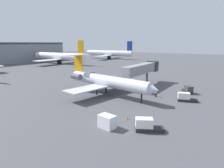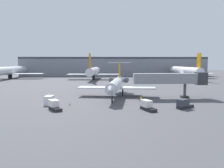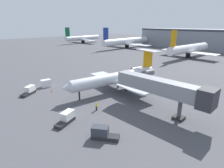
{
  "view_description": "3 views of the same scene",
  "coord_description": "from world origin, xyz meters",
  "px_view_note": "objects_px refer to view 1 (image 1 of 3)",
  "views": [
    {
      "loc": [
        -40.07,
        -28.23,
        12.28
      ],
      "look_at": [
        -4.06,
        -3.6,
        3.09
      ],
      "focal_mm": 31.33,
      "sensor_mm": 36.0,
      "label": 1
    },
    {
      "loc": [
        -6.2,
        -61.02,
        9.23
      ],
      "look_at": [
        -4.35,
        -3.49,
        3.62
      ],
      "focal_mm": 36.07,
      "sensor_mm": 36.0,
      "label": 2
    },
    {
      "loc": [
        27.33,
        -32.52,
        15.92
      ],
      "look_at": [
        -2.49,
        -3.49,
        2.43
      ],
      "focal_mm": 29.89,
      "sensor_mm": 36.0,
      "label": 3
    }
  ],
  "objects_px": {
    "baggage_tug_lead": "(188,90)",
    "parked_airliner_east_end": "(109,53)",
    "baggage_tug_trailing": "(185,98)",
    "baggage_tug_spare": "(147,125)",
    "regional_jet": "(105,80)",
    "traffic_cone_near": "(127,118)",
    "cargo_container_uld": "(107,122)",
    "jet_bridge": "(143,69)",
    "parked_airliner_east_mid": "(59,56)",
    "ground_crew_marshaller": "(156,93)"
  },
  "relations": [
    {
      "from": "regional_jet",
      "to": "baggage_tug_lead",
      "type": "distance_m",
      "value": 20.92
    },
    {
      "from": "baggage_tug_lead",
      "to": "traffic_cone_near",
      "type": "distance_m",
      "value": 23.71
    },
    {
      "from": "traffic_cone_near",
      "to": "parked_airliner_east_end",
      "type": "relative_size",
      "value": 0.01
    },
    {
      "from": "jet_bridge",
      "to": "cargo_container_uld",
      "type": "height_order",
      "value": "jet_bridge"
    },
    {
      "from": "parked_airliner_east_mid",
      "to": "baggage_tug_trailing",
      "type": "bearing_deg",
      "value": -114.1
    },
    {
      "from": "parked_airliner_east_end",
      "to": "traffic_cone_near",
      "type": "bearing_deg",
      "value": -143.48
    },
    {
      "from": "cargo_container_uld",
      "to": "parked_airliner_east_mid",
      "type": "distance_m",
      "value": 95.34
    },
    {
      "from": "ground_crew_marshaller",
      "to": "baggage_tug_spare",
      "type": "bearing_deg",
      "value": -161.99
    },
    {
      "from": "jet_bridge",
      "to": "parked_airliner_east_end",
      "type": "height_order",
      "value": "parked_airliner_east_end"
    },
    {
      "from": "baggage_tug_lead",
      "to": "cargo_container_uld",
      "type": "distance_m",
      "value": 28.29
    },
    {
      "from": "regional_jet",
      "to": "baggage_tug_lead",
      "type": "xyz_separation_m",
      "value": [
        12.64,
        -16.46,
        -2.62
      ]
    },
    {
      "from": "ground_crew_marshaller",
      "to": "baggage_tug_trailing",
      "type": "relative_size",
      "value": 0.4
    },
    {
      "from": "jet_bridge",
      "to": "cargo_container_uld",
      "type": "bearing_deg",
      "value": -163.92
    },
    {
      "from": "baggage_tug_lead",
      "to": "regional_jet",
      "type": "bearing_deg",
      "value": 127.53
    },
    {
      "from": "baggage_tug_spare",
      "to": "regional_jet",
      "type": "bearing_deg",
      "value": 52.61
    },
    {
      "from": "jet_bridge",
      "to": "baggage_tug_lead",
      "type": "xyz_separation_m",
      "value": [
        -2.0,
        -13.37,
        -4.11
      ]
    },
    {
      "from": "cargo_container_uld",
      "to": "baggage_tug_lead",
      "type": "bearing_deg",
      "value": -9.68
    },
    {
      "from": "jet_bridge",
      "to": "ground_crew_marshaller",
      "type": "xyz_separation_m",
      "value": [
        -9.74,
        -8.06,
        -4.09
      ]
    },
    {
      "from": "baggage_tug_lead",
      "to": "parked_airliner_east_end",
      "type": "xyz_separation_m",
      "value": [
        76.71,
        78.12,
        3.53
      ]
    },
    {
      "from": "regional_jet",
      "to": "cargo_container_uld",
      "type": "relative_size",
      "value": 10.48
    },
    {
      "from": "parked_airliner_east_mid",
      "to": "baggage_tug_lead",
      "type": "bearing_deg",
      "value": -109.81
    },
    {
      "from": "parked_airliner_east_mid",
      "to": "parked_airliner_east_end",
      "type": "xyz_separation_m",
      "value": [
        47.52,
        -2.93,
        -0.03
      ]
    },
    {
      "from": "regional_jet",
      "to": "parked_airliner_east_mid",
      "type": "relative_size",
      "value": 0.72
    },
    {
      "from": "jet_bridge",
      "to": "baggage_tug_trailing",
      "type": "height_order",
      "value": "jet_bridge"
    },
    {
      "from": "traffic_cone_near",
      "to": "parked_airliner_east_end",
      "type": "bearing_deg",
      "value": 36.52
    },
    {
      "from": "baggage_tug_spare",
      "to": "parked_airliner_east_end",
      "type": "relative_size",
      "value": 0.11
    },
    {
      "from": "baggage_tug_lead",
      "to": "parked_airliner_east_mid",
      "type": "relative_size",
      "value": 0.1
    },
    {
      "from": "parked_airliner_east_mid",
      "to": "parked_airliner_east_end",
      "type": "distance_m",
      "value": 47.61
    },
    {
      "from": "regional_jet",
      "to": "baggage_tug_trailing",
      "type": "distance_m",
      "value": 18.63
    },
    {
      "from": "jet_bridge",
      "to": "traffic_cone_near",
      "type": "distance_m",
      "value": 27.43
    },
    {
      "from": "regional_jet",
      "to": "ground_crew_marshaller",
      "type": "relative_size",
      "value": 16.48
    },
    {
      "from": "cargo_container_uld",
      "to": "traffic_cone_near",
      "type": "distance_m",
      "value": 4.64
    },
    {
      "from": "baggage_tug_lead",
      "to": "baggage_tug_trailing",
      "type": "bearing_deg",
      "value": -170.4
    },
    {
      "from": "traffic_cone_near",
      "to": "regional_jet",
      "type": "bearing_deg",
      "value": 49.24
    },
    {
      "from": "ground_crew_marshaller",
      "to": "parked_airliner_east_mid",
      "type": "bearing_deg",
      "value": 64.01
    },
    {
      "from": "ground_crew_marshaller",
      "to": "baggage_tug_lead",
      "type": "distance_m",
      "value": 9.38
    },
    {
      "from": "baggage_tug_lead",
      "to": "baggage_tug_trailing",
      "type": "xyz_separation_m",
      "value": [
        -7.65,
        -1.29,
        0.0
      ]
    },
    {
      "from": "baggage_tug_trailing",
      "to": "parked_airliner_east_end",
      "type": "height_order",
      "value": "parked_airliner_east_end"
    },
    {
      "from": "jet_bridge",
      "to": "baggage_tug_spare",
      "type": "relative_size",
      "value": 4.52
    },
    {
      "from": "baggage_tug_spare",
      "to": "cargo_container_uld",
      "type": "xyz_separation_m",
      "value": [
        -2.29,
        5.26,
        0.14
      ]
    },
    {
      "from": "baggage_tug_spare",
      "to": "jet_bridge",
      "type": "bearing_deg",
      "value": 26.68
    },
    {
      "from": "baggage_tug_trailing",
      "to": "baggage_tug_spare",
      "type": "distance_m",
      "value": 17.97
    },
    {
      "from": "jet_bridge",
      "to": "baggage_tug_spare",
      "type": "height_order",
      "value": "jet_bridge"
    },
    {
      "from": "regional_jet",
      "to": "baggage_tug_trailing",
      "type": "bearing_deg",
      "value": -74.29
    },
    {
      "from": "parked_airliner_east_end",
      "to": "jet_bridge",
      "type": "bearing_deg",
      "value": -139.09
    },
    {
      "from": "baggage_tug_trailing",
      "to": "regional_jet",
      "type": "bearing_deg",
      "value": 105.71
    },
    {
      "from": "baggage_tug_spare",
      "to": "baggage_tug_lead",
      "type": "bearing_deg",
      "value": 1.11
    },
    {
      "from": "regional_jet",
      "to": "baggage_tug_trailing",
      "type": "height_order",
      "value": "regional_jet"
    },
    {
      "from": "baggage_tug_lead",
      "to": "parked_airliner_east_end",
      "type": "bearing_deg",
      "value": 45.52
    },
    {
      "from": "baggage_tug_lead",
      "to": "baggage_tug_spare",
      "type": "relative_size",
      "value": 0.98
    }
  ]
}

